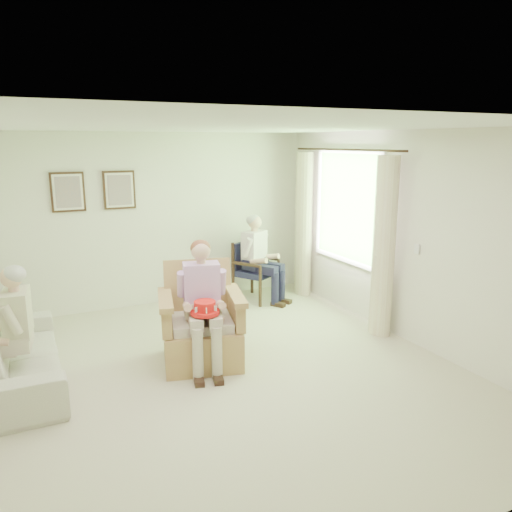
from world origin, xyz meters
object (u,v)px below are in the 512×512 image
Objects in this scene: wood_armchair at (254,268)px; red_hat at (205,309)px; sofa at (17,356)px; wicker_armchair at (200,331)px; person_sofa at (13,323)px; person_dark at (258,253)px; person_wicker at (204,296)px; hatbox at (208,346)px.

wood_armchair is 2.76m from red_hat.
wicker_armchair is at bearing -99.62° from sofa.
person_sofa is at bearing 165.52° from red_hat.
person_dark reaches higher than red_hat.
red_hat is at bearing -86.45° from wicker_armchair.
person_wicker is 0.58m from hatbox.
person_dark is at bearing 122.38° from person_sofa.
red_hat is at bearing 83.16° from person_sofa.
person_wicker is at bearing -76.20° from wicker_armchair.
person_dark is 2.50m from hatbox.
person_sofa is at bearing -174.54° from person_wicker.
person_sofa is 1.99m from hatbox.
wood_armchair is at bearing 124.43° from person_sofa.
person_sofa is at bearing 175.51° from wood_armchair.
person_sofa is at bearing 173.47° from person_dark.
sofa is 0.46m from person_sofa.
wicker_armchair is at bearing 93.75° from person_sofa.
hatbox is (1.91, -0.30, -0.47)m from person_sofa.
person_dark is 4.35× the size of red_hat.
person_dark reaches higher than sofa.
hatbox is (0.02, -0.17, -0.11)m from wicker_armchair.
person_sofa is (-1.89, 0.28, -0.11)m from person_wicker.
person_wicker is 1.91m from person_sofa.
wood_armchair reaches higher than sofa.
red_hat reaches higher than hatbox.
person_sofa reaches higher than wicker_armchair.
sofa is (-3.45, -1.55, -0.20)m from wood_armchair.
person_wicker is (1.89, -0.47, 0.52)m from sofa.
person_dark reaches higher than person_sofa.
person_sofa is at bearing 171.05° from hatbox.
person_wicker is at bearing 89.30° from person_sofa.
hatbox is (0.02, -0.02, -0.58)m from person_wicker.
wicker_armchair is at bearing 79.74° from red_hat.
red_hat reaches higher than sofa.
wood_armchair is 3.87m from person_sofa.
sofa is 1.63× the size of person_sofa.
hatbox reaches higher than sofa.
person_wicker is at bearing 130.40° from hatbox.
person_sofa reaches higher than hatbox.
red_hat is (-1.62, -2.06, -0.03)m from person_dark.
person_wicker is at bearing -159.03° from wood_armchair.
red_hat is (1.82, -0.66, 0.44)m from sofa.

